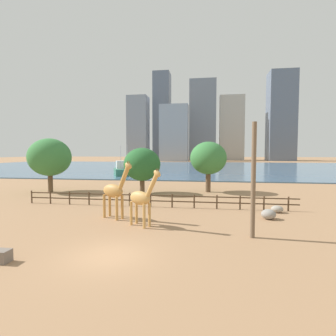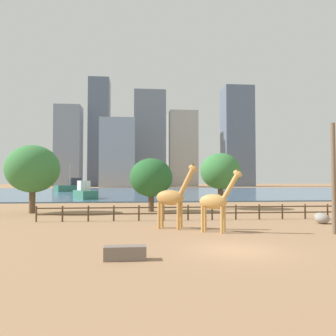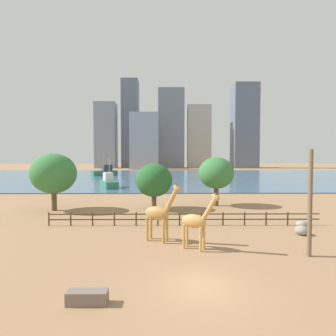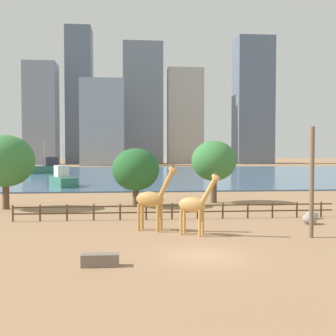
{
  "view_description": "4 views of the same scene",
  "coord_description": "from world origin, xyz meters",
  "px_view_note": "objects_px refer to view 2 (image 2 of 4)",
  "views": [
    {
      "loc": [
        4.89,
        -12.39,
        5.26
      ],
      "look_at": [
        -0.38,
        22.82,
        3.09
      ],
      "focal_mm": 28.0,
      "sensor_mm": 36.0,
      "label": 1
    },
    {
      "loc": [
        -4.79,
        -15.73,
        3.42
      ],
      "look_at": [
        0.0,
        35.16,
        5.31
      ],
      "focal_mm": 35.0,
      "sensor_mm": 36.0,
      "label": 2
    },
    {
      "loc": [
        -1.8,
        -12.95,
        6.51
      ],
      "look_at": [
        -1.49,
        21.9,
        5.16
      ],
      "focal_mm": 28.0,
      "sensor_mm": 36.0,
      "label": 3
    },
    {
      "loc": [
        -3.85,
        -21.7,
        5.54
      ],
      "look_at": [
        1.75,
        39.85,
        3.01
      ],
      "focal_mm": 45.0,
      "sensor_mm": 36.0,
      "label": 4
    }
  ],
  "objects_px": {
    "tree_left_large": "(220,171)",
    "boat_sailboat": "(85,192)",
    "giraffe_companion": "(172,197)",
    "boat_ferry": "(72,187)",
    "utility_pole": "(334,178)",
    "giraffe_tall": "(216,202)",
    "tree_center_broad": "(151,178)",
    "feeding_trough": "(125,253)",
    "boulder_near_fence": "(322,219)",
    "tree_right_tall": "(33,169)",
    "boulder_by_pole": "(320,216)"
  },
  "relations": [
    {
      "from": "giraffe_companion",
      "to": "boulder_near_fence",
      "type": "height_order",
      "value": "giraffe_companion"
    },
    {
      "from": "tree_center_broad",
      "to": "tree_right_tall",
      "type": "xyz_separation_m",
      "value": [
        -12.32,
        -0.6,
        0.88
      ]
    },
    {
      "from": "boulder_near_fence",
      "to": "utility_pole",
      "type": "bearing_deg",
      "value": -112.82
    },
    {
      "from": "boat_sailboat",
      "to": "feeding_trough",
      "type": "bearing_deg",
      "value": -13.01
    },
    {
      "from": "giraffe_companion",
      "to": "feeding_trough",
      "type": "xyz_separation_m",
      "value": [
        -2.97,
        -8.74,
        -1.9
      ]
    },
    {
      "from": "boulder_by_pole",
      "to": "boat_ferry",
      "type": "xyz_separation_m",
      "value": [
        -34.43,
        69.33,
        1.21
      ]
    },
    {
      "from": "tree_left_large",
      "to": "boulder_near_fence",
      "type": "bearing_deg",
      "value": -70.95
    },
    {
      "from": "boulder_by_pole",
      "to": "tree_center_broad",
      "type": "bearing_deg",
      "value": 148.46
    },
    {
      "from": "giraffe_companion",
      "to": "boat_ferry",
      "type": "bearing_deg",
      "value": 133.31
    },
    {
      "from": "utility_pole",
      "to": "boat_sailboat",
      "type": "distance_m",
      "value": 44.54
    },
    {
      "from": "utility_pole",
      "to": "boat_ferry",
      "type": "relative_size",
      "value": 0.79
    },
    {
      "from": "giraffe_tall",
      "to": "tree_center_broad",
      "type": "relative_size",
      "value": 0.73
    },
    {
      "from": "giraffe_companion",
      "to": "tree_left_large",
      "type": "relative_size",
      "value": 0.7
    },
    {
      "from": "giraffe_tall",
      "to": "boulder_by_pole",
      "type": "relative_size",
      "value": 4.12
    },
    {
      "from": "giraffe_tall",
      "to": "giraffe_companion",
      "type": "distance_m",
      "value": 3.23
    },
    {
      "from": "tree_center_broad",
      "to": "tree_right_tall",
      "type": "distance_m",
      "value": 12.37
    },
    {
      "from": "feeding_trough",
      "to": "tree_left_large",
      "type": "relative_size",
      "value": 0.27
    },
    {
      "from": "feeding_trough",
      "to": "tree_center_broad",
      "type": "height_order",
      "value": "tree_center_broad"
    },
    {
      "from": "boulder_near_fence",
      "to": "giraffe_tall",
      "type": "bearing_deg",
      "value": -160.03
    },
    {
      "from": "boulder_near_fence",
      "to": "boulder_by_pole",
      "type": "relative_size",
      "value": 1.09
    },
    {
      "from": "giraffe_companion",
      "to": "boulder_by_pole",
      "type": "relative_size",
      "value": 4.54
    },
    {
      "from": "tree_center_broad",
      "to": "boat_sailboat",
      "type": "bearing_deg",
      "value": 114.96
    },
    {
      "from": "giraffe_tall",
      "to": "boulder_near_fence",
      "type": "relative_size",
      "value": 3.78
    },
    {
      "from": "utility_pole",
      "to": "tree_left_large",
      "type": "distance_m",
      "value": 18.47
    },
    {
      "from": "utility_pole",
      "to": "boulder_near_fence",
      "type": "bearing_deg",
      "value": 67.18
    },
    {
      "from": "tree_center_broad",
      "to": "tree_right_tall",
      "type": "bearing_deg",
      "value": -177.22
    },
    {
      "from": "giraffe_tall",
      "to": "tree_left_large",
      "type": "relative_size",
      "value": 0.64
    },
    {
      "from": "giraffe_companion",
      "to": "boulder_near_fence",
      "type": "relative_size",
      "value": 4.17
    },
    {
      "from": "tree_center_broad",
      "to": "utility_pole",
      "type": "bearing_deg",
      "value": -55.43
    },
    {
      "from": "tree_left_large",
      "to": "boat_ferry",
      "type": "distance_m",
      "value": 64.94
    },
    {
      "from": "feeding_trough",
      "to": "tree_center_broad",
      "type": "bearing_deg",
      "value": 84.65
    },
    {
      "from": "tree_left_large",
      "to": "boat_sailboat",
      "type": "distance_m",
      "value": 28.21
    },
    {
      "from": "boulder_near_fence",
      "to": "tree_left_large",
      "type": "height_order",
      "value": "tree_left_large"
    },
    {
      "from": "utility_pole",
      "to": "tree_right_tall",
      "type": "xyz_separation_m",
      "value": [
        -23.28,
        15.31,
        1.03
      ]
    },
    {
      "from": "giraffe_tall",
      "to": "feeding_trough",
      "type": "distance_m",
      "value": 9.09
    },
    {
      "from": "giraffe_tall",
      "to": "tree_center_broad",
      "type": "xyz_separation_m",
      "value": [
        -3.63,
        14.52,
        1.68
      ]
    },
    {
      "from": "utility_pole",
      "to": "boat_ferry",
      "type": "xyz_separation_m",
      "value": [
        -31.18,
        76.51,
        -2.03
      ]
    },
    {
      "from": "tree_left_large",
      "to": "boat_sailboat",
      "type": "xyz_separation_m",
      "value": [
        -19.01,
        20.61,
        -3.18
      ]
    },
    {
      "from": "boulder_near_fence",
      "to": "boulder_by_pole",
      "type": "xyz_separation_m",
      "value": [
        1.24,
        2.4,
        -0.08
      ]
    },
    {
      "from": "boat_sailboat",
      "to": "giraffe_companion",
      "type": "bearing_deg",
      "value": -5.98
    },
    {
      "from": "feeding_trough",
      "to": "boat_sailboat",
      "type": "xyz_separation_m",
      "value": [
        -8.67,
        44.4,
        0.97
      ]
    },
    {
      "from": "boulder_near_fence",
      "to": "tree_left_large",
      "type": "distance_m",
      "value": 14.82
    },
    {
      "from": "feeding_trough",
      "to": "tree_right_tall",
      "type": "relative_size",
      "value": 0.26
    },
    {
      "from": "utility_pole",
      "to": "giraffe_companion",
      "type": "bearing_deg",
      "value": 162.24
    },
    {
      "from": "utility_pole",
      "to": "feeding_trough",
      "type": "height_order",
      "value": "utility_pole"
    },
    {
      "from": "tree_right_tall",
      "to": "boat_ferry",
      "type": "distance_m",
      "value": 61.79
    },
    {
      "from": "utility_pole",
      "to": "boat_sailboat",
      "type": "bearing_deg",
      "value": 119.11
    },
    {
      "from": "utility_pole",
      "to": "tree_left_large",
      "type": "bearing_deg",
      "value": 98.22
    },
    {
      "from": "feeding_trough",
      "to": "boulder_near_fence",
      "type": "bearing_deg",
      "value": 34.56
    },
    {
      "from": "feeding_trough",
      "to": "tree_left_large",
      "type": "height_order",
      "value": "tree_left_large"
    }
  ]
}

